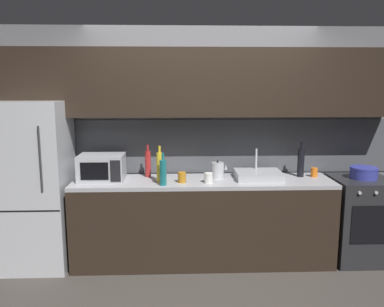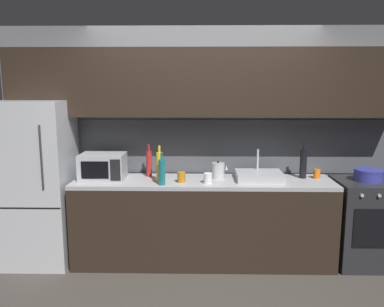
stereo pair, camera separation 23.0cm
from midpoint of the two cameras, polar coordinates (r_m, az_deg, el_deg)
The scene contains 16 objects.
ground_plane at distance 3.64m, azimuth 3.61°, elevation -21.24°, with size 10.00×10.00×0.00m, color #3D3833.
back_wall at distance 4.32m, azimuth 3.16°, elevation 5.49°, with size 4.44×0.44×2.50m.
counter_run at distance 4.26m, azimuth 3.16°, elevation -9.73°, with size 2.70×0.60×0.90m.
refrigerator at distance 4.43m, azimuth -19.82°, elevation -4.00°, with size 0.68×0.69×1.72m.
oven_range at distance 4.64m, azimuth 24.80°, elevation -9.00°, with size 0.60×0.62×0.90m.
microwave at distance 4.21m, azimuth -11.20°, elevation -1.86°, with size 0.46×0.35×0.27m.
sink_basin at distance 4.21m, azimuth 11.20°, elevation -3.17°, with size 0.48×0.38×0.30m.
kettle at distance 4.19m, azimuth 5.35°, elevation -2.47°, with size 0.17×0.14×0.19m.
wine_bottle_teal at distance 3.90m, azimuth -2.68°, elevation -2.66°, with size 0.07×0.07×0.32m.
wine_bottle_red at distance 4.27m, azimuth -4.68°, elevation -1.39°, with size 0.06×0.06×0.35m.
wine_bottle_dark at distance 4.37m, azimuth 17.20°, elevation -1.35°, with size 0.07×0.07×0.38m.
wine_bottle_yellow at distance 4.04m, azimuth -3.09°, elevation -1.89°, with size 0.07×0.07×0.37m.
mug_white at distance 3.99m, azimuth 3.95°, elevation -3.58°, with size 0.09×0.09×0.10m, color silver.
mug_amber at distance 4.01m, azimuth 0.09°, elevation -3.45°, with size 0.08×0.08×0.11m, color #B27019.
mug_orange at distance 4.42m, azimuth 18.99°, elevation -2.81°, with size 0.07×0.07×0.10m, color orange.
cooking_pot at distance 4.51m, azimuth 25.40°, elevation -2.82°, with size 0.28×0.28×0.12m.
Camera 2 is at (-0.04, -3.11, 1.88)m, focal length 37.00 mm.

